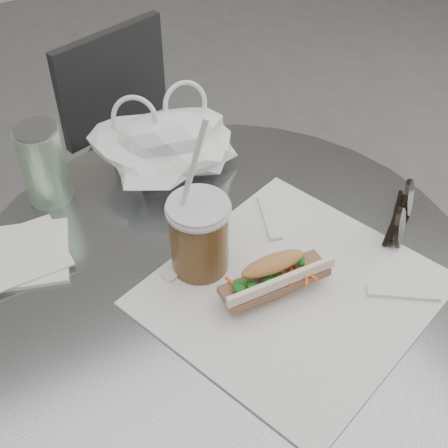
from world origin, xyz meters
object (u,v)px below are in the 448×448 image
chair_far (158,193)px  sunglasses (402,214)px  drink_can (44,164)px  cafe_table (222,379)px  banh_mi (274,277)px  iced_coffee (199,236)px

chair_far → sunglasses: size_ratio=6.26×
sunglasses → drink_can: drink_can is taller
cafe_table → banh_mi: 0.32m
chair_far → iced_coffee: (-0.19, -0.62, 0.47)m
iced_coffee → sunglasses: 0.32m
sunglasses → drink_can: 0.56m
cafe_table → drink_can: (-0.16, 0.29, 0.34)m
sunglasses → banh_mi: bearing=146.4°
iced_coffee → drink_can: bearing=119.0°
chair_far → iced_coffee: bearing=58.2°
chair_far → banh_mi: size_ratio=3.80×
chair_far → sunglasses: sunglasses is taller
cafe_table → iced_coffee: 0.34m
iced_coffee → sunglasses: (0.31, -0.07, -0.04)m
cafe_table → chair_far: (0.17, 0.65, -0.13)m
cafe_table → iced_coffee: bearing=123.5°
banh_mi → drink_can: bearing=122.6°
drink_can → cafe_table: bearing=-60.5°
banh_mi → sunglasses: bearing=7.1°
banh_mi → chair_far: bearing=82.6°
cafe_table → chair_far: bearing=75.7°
chair_far → sunglasses: bearing=85.2°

